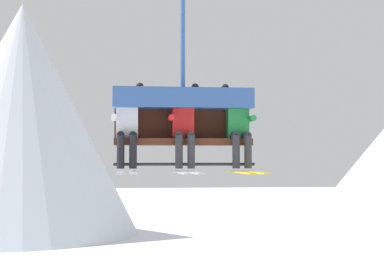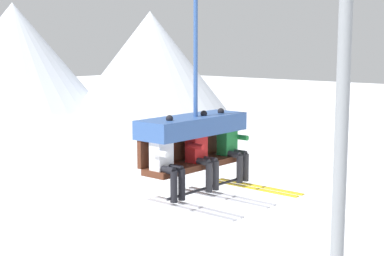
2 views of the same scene
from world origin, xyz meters
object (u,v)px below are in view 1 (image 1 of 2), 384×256
(chairlift_chair, at_px, (182,106))
(skier_green, at_px, (239,126))
(skier_red, at_px, (184,126))
(skier_white, at_px, (127,126))

(chairlift_chair, height_order, skier_green, chairlift_chair)
(chairlift_chair, distance_m, skier_red, 0.38)
(skier_white, height_order, skier_green, same)
(skier_red, bearing_deg, skier_white, 180.00)
(chairlift_chair, bearing_deg, skier_red, -89.11)
(skier_white, bearing_deg, skier_red, 0.00)
(chairlift_chair, xyz_separation_m, skier_green, (0.83, -0.21, -0.31))
(skier_white, distance_m, skier_green, 1.66)
(chairlift_chair, height_order, skier_red, chairlift_chair)
(chairlift_chair, xyz_separation_m, skier_white, (-0.83, -0.21, -0.31))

